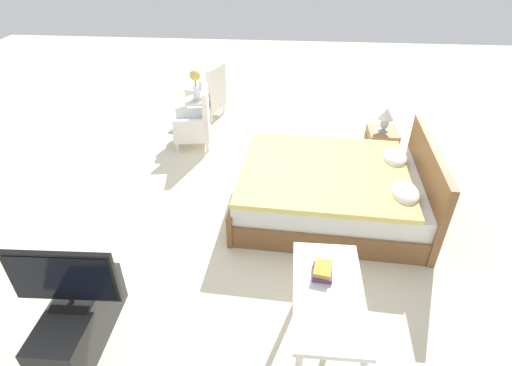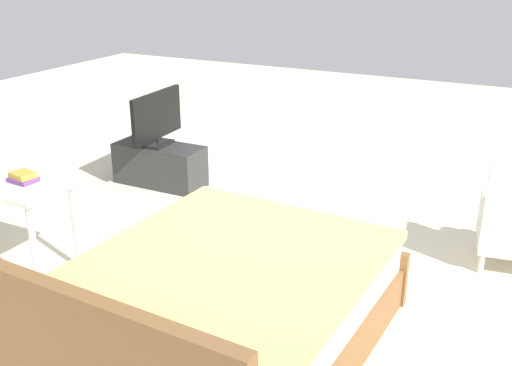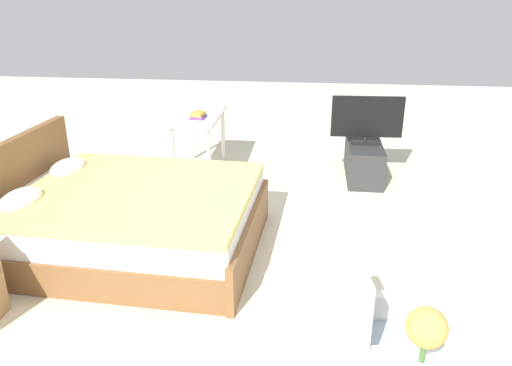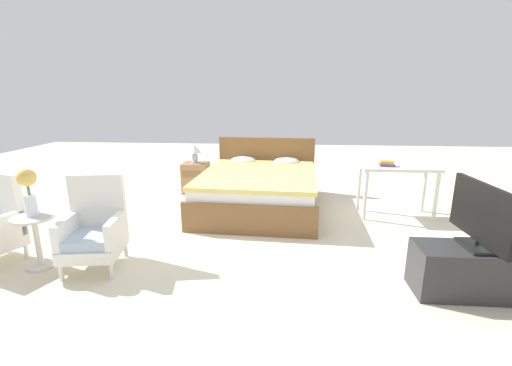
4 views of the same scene
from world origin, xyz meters
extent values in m
plane|color=beige|center=(0.00, 0.00, 0.00)|extent=(16.00, 16.00, 0.00)
cube|color=brown|center=(0.00, 1.07, 0.14)|extent=(1.79, 2.27, 0.28)
cube|color=white|center=(0.00, 1.07, 0.40)|extent=(1.72, 2.18, 0.24)
cube|color=#EAD66B|center=(-0.01, 0.99, 0.55)|extent=(1.76, 2.01, 0.06)
cube|color=brown|center=(0.06, 2.12, 0.48)|extent=(1.71, 0.17, 0.96)
cube|color=brown|center=(-0.06, 0.01, 0.20)|extent=(1.71, 0.15, 0.40)
ellipsoid|color=white|center=(-0.34, 1.86, 0.59)|extent=(0.45, 0.30, 0.14)
ellipsoid|color=white|center=(0.42, 1.82, 0.59)|extent=(0.45, 0.30, 0.14)
cylinder|color=white|center=(-2.95, -1.07, 0.08)|extent=(0.04, 0.04, 0.16)
cylinder|color=white|center=(-2.52, -1.23, 0.08)|extent=(0.04, 0.04, 0.16)
cylinder|color=white|center=(-2.79, -0.64, 0.08)|extent=(0.04, 0.04, 0.16)
cylinder|color=white|center=(-2.36, -0.79, 0.08)|extent=(0.04, 0.04, 0.16)
cube|color=white|center=(-2.66, -0.93, 0.22)|extent=(0.69, 0.69, 0.12)
cube|color=#A3B7CC|center=(-2.66, -0.93, 0.33)|extent=(0.64, 0.64, 0.10)
cube|color=white|center=(-2.58, -0.72, 0.60)|extent=(0.53, 0.26, 0.64)
cube|color=white|center=(-2.88, -0.85, 0.41)|extent=(0.24, 0.51, 0.26)
cube|color=white|center=(-2.43, -1.01, 0.41)|extent=(0.24, 0.51, 0.26)
cylinder|color=white|center=(-1.71, -1.19, 0.08)|extent=(0.04, 0.04, 0.16)
cylinder|color=white|center=(-1.25, -1.12, 0.08)|extent=(0.04, 0.04, 0.16)
cylinder|color=white|center=(-1.78, -0.74, 0.08)|extent=(0.04, 0.04, 0.16)
cylinder|color=white|center=(-1.32, -0.67, 0.08)|extent=(0.04, 0.04, 0.16)
cube|color=white|center=(-1.51, -0.93, 0.22)|extent=(0.62, 0.62, 0.12)
cube|color=#A3B7CC|center=(-1.51, -0.93, 0.33)|extent=(0.57, 0.57, 0.10)
cube|color=white|center=(-1.55, -0.70, 0.60)|extent=(0.55, 0.16, 0.64)
cube|color=white|center=(-1.75, -0.97, 0.41)|extent=(0.15, 0.52, 0.26)
cube|color=white|center=(-1.28, -0.90, 0.41)|extent=(0.15, 0.52, 0.26)
cylinder|color=beige|center=(-2.09, -0.96, 0.01)|extent=(0.28, 0.28, 0.03)
cylinder|color=beige|center=(-2.09, -0.96, 0.27)|extent=(0.06, 0.06, 0.49)
cylinder|color=beige|center=(-2.09, -0.96, 0.53)|extent=(0.40, 0.40, 0.02)
cylinder|color=silver|center=(-2.09, -0.96, 0.65)|extent=(0.11, 0.11, 0.22)
cylinder|color=#477538|center=(-2.09, -0.96, 0.81)|extent=(0.02, 0.02, 0.10)
sphere|color=#E0B251|center=(-2.09, -0.96, 0.94)|extent=(0.17, 0.17, 0.17)
cube|color=#997047|center=(-1.19, 1.88, 0.27)|extent=(0.44, 0.40, 0.53)
cube|color=brown|center=(-1.19, 1.67, 0.37)|extent=(0.37, 0.01, 0.09)
cylinder|color=#9EADC6|center=(-1.19, 1.88, 0.54)|extent=(0.13, 0.13, 0.02)
ellipsoid|color=#9EADC6|center=(-1.19, 1.88, 0.63)|extent=(0.11, 0.11, 0.16)
cone|color=silver|center=(-1.19, 1.88, 0.79)|extent=(0.22, 0.22, 0.15)
cube|color=#2D2D2D|center=(2.00, -1.12, 0.22)|extent=(0.96, 0.40, 0.44)
cube|color=black|center=(2.00, -1.12, 0.45)|extent=(0.21, 0.33, 0.03)
cylinder|color=black|center=(2.00, -1.12, 0.49)|extent=(0.04, 0.04, 0.05)
cube|color=black|center=(2.00, -1.12, 0.76)|extent=(0.07, 0.83, 0.48)
cube|color=black|center=(2.03, -1.12, 0.76)|extent=(0.03, 0.77, 0.44)
cylinder|color=silver|center=(1.50, 0.68, 0.35)|extent=(0.05, 0.05, 0.70)
cylinder|color=silver|center=(1.50, 1.10, 0.35)|extent=(0.05, 0.05, 0.70)
cube|color=silver|center=(1.97, 0.89, 0.72)|extent=(1.04, 0.52, 0.04)
cube|color=#66387A|center=(1.79, 0.85, 0.75)|extent=(0.20, 0.16, 0.04)
cube|color=#B79333|center=(1.79, 0.85, 0.79)|extent=(0.20, 0.16, 0.04)
camera|label=1|loc=(3.99, 0.52, 3.03)|focal=28.00mm
camera|label=2|loc=(-1.62, 3.76, 2.33)|focal=42.00mm
camera|label=3|loc=(-3.80, -0.45, 2.24)|focal=35.00mm
camera|label=4|loc=(0.35, -3.94, 1.71)|focal=24.00mm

